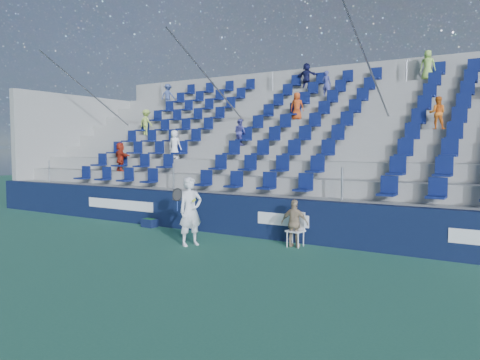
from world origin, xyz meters
name	(u,v)px	position (x,y,z in m)	size (l,w,h in m)	color
ground	(172,256)	(0.00, 0.00, 0.00)	(70.00, 70.00, 0.00)	#317258
sponsor_wall	(241,216)	(0.00, 3.15, 0.60)	(24.00, 0.32, 1.20)	#0F1838
grandstand	(310,160)	(0.00, 8.24, 2.14)	(24.00, 8.17, 6.63)	gray
tennis_player	(190,211)	(-0.36, 1.19, 0.93)	(0.74, 0.80, 1.86)	silver
line_judge_chair	(297,227)	(2.11, 2.65, 0.52)	(0.47, 0.48, 0.92)	white
line_judge	(295,223)	(2.11, 2.50, 0.64)	(0.75, 0.31, 1.27)	tan
ball_bin	(149,222)	(-3.34, 2.75, 0.15)	(0.52, 0.36, 0.28)	#101A3E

